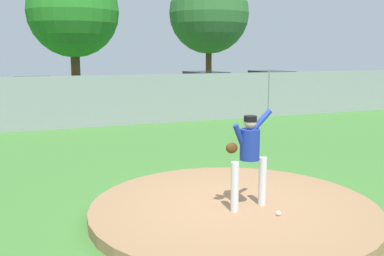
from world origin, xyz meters
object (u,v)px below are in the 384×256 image
parked_car_silver (33,97)px  parked_car_champagne (127,94)px  pitcher_youth (249,152)px  baseball (278,213)px  parked_car_teal (206,90)px  traffic_cone_orange (91,107)px  parked_car_charcoal (271,88)px

parked_car_silver → parked_car_champagne: (4.30, 0.05, -0.01)m
parked_car_champagne → pitcher_youth: bearing=-95.6°
baseball → parked_car_teal: bearing=70.7°
parked_car_silver → traffic_cone_orange: size_ratio=8.79×
baseball → traffic_cone_orange: bearing=92.2°
pitcher_youth → parked_car_champagne: pitcher_youth is taller
pitcher_youth → parked_car_champagne: bearing=84.4°
parked_car_teal → parked_car_charcoal: (4.22, 0.46, -0.02)m
parked_car_teal → pitcher_youth: bearing=-110.9°
baseball → parked_car_charcoal: size_ratio=0.02×
parked_car_silver → parked_car_teal: (8.46, 0.18, 0.05)m
parked_car_teal → parked_car_charcoal: parked_car_teal is taller
baseball → parked_car_silver: size_ratio=0.02×
pitcher_youth → parked_car_silver: 14.77m
parked_car_charcoal → parked_car_champagne: 8.40m
parked_car_silver → parked_car_teal: 8.46m
pitcher_youth → traffic_cone_orange: bearing=91.2°
parked_car_charcoal → parked_car_champagne: size_ratio=0.93×
parked_car_champagne → baseball: bearing=-94.4°
traffic_cone_orange → baseball: bearing=-87.8°
baseball → traffic_cone_orange: (-0.58, 15.15, 0.03)m
parked_car_charcoal → parked_car_champagne: bearing=-176.0°
baseball → parked_car_silver: bearing=101.9°
parked_car_silver → parked_car_champagne: parked_car_silver is taller
pitcher_youth → parked_car_silver: size_ratio=0.34×
parked_car_champagne → traffic_cone_orange: size_ratio=8.56×
baseball → parked_car_champagne: (1.15, 15.01, 0.57)m
parked_car_silver → traffic_cone_orange: parked_car_silver is taller
pitcher_youth → baseball: bearing=-59.8°
parked_car_charcoal → parked_car_teal: bearing=-173.8°
parked_car_teal → traffic_cone_orange: 5.92m
pitcher_youth → baseball: 1.07m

